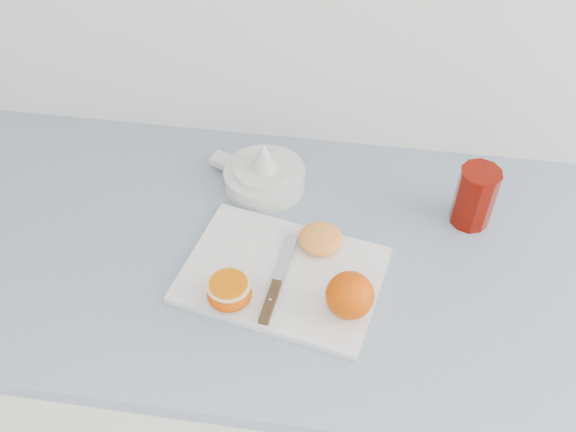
{
  "coord_description": "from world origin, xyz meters",
  "views": [
    {
      "loc": [
        0.12,
        0.98,
        1.72
      ],
      "look_at": [
        0.01,
        1.71,
        0.96
      ],
      "focal_mm": 40.0,
      "sensor_mm": 36.0,
      "label": 1
    }
  ],
  "objects_px": {
    "cutting_board": "(282,275)",
    "half_orange": "(229,292)",
    "counter": "(343,387)",
    "citrus_juicer": "(264,174)",
    "red_tumbler": "(474,199)"
  },
  "relations": [
    {
      "from": "red_tumbler",
      "to": "citrus_juicer",
      "type": "bearing_deg",
      "value": 174.42
    },
    {
      "from": "cutting_board",
      "to": "red_tumbler",
      "type": "relative_size",
      "value": 2.73
    },
    {
      "from": "counter",
      "to": "half_orange",
      "type": "xyz_separation_m",
      "value": [
        -0.2,
        -0.13,
        0.48
      ]
    },
    {
      "from": "counter",
      "to": "half_orange",
      "type": "height_order",
      "value": "half_orange"
    },
    {
      "from": "half_orange",
      "to": "counter",
      "type": "bearing_deg",
      "value": 34.17
    },
    {
      "from": "cutting_board",
      "to": "red_tumbler",
      "type": "distance_m",
      "value": 0.36
    },
    {
      "from": "counter",
      "to": "citrus_juicer",
      "type": "distance_m",
      "value": 0.53
    },
    {
      "from": "cutting_board",
      "to": "half_orange",
      "type": "relative_size",
      "value": 4.46
    },
    {
      "from": "counter",
      "to": "red_tumbler",
      "type": "height_order",
      "value": "red_tumbler"
    },
    {
      "from": "cutting_board",
      "to": "citrus_juicer",
      "type": "relative_size",
      "value": 1.67
    },
    {
      "from": "half_orange",
      "to": "citrus_juicer",
      "type": "xyz_separation_m",
      "value": [
        0.0,
        0.28,
        -0.01
      ]
    },
    {
      "from": "half_orange",
      "to": "citrus_juicer",
      "type": "distance_m",
      "value": 0.28
    },
    {
      "from": "half_orange",
      "to": "citrus_juicer",
      "type": "bearing_deg",
      "value": 89.02
    },
    {
      "from": "citrus_juicer",
      "to": "red_tumbler",
      "type": "relative_size",
      "value": 1.64
    },
    {
      "from": "counter",
      "to": "red_tumbler",
      "type": "relative_size",
      "value": 20.77
    }
  ]
}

